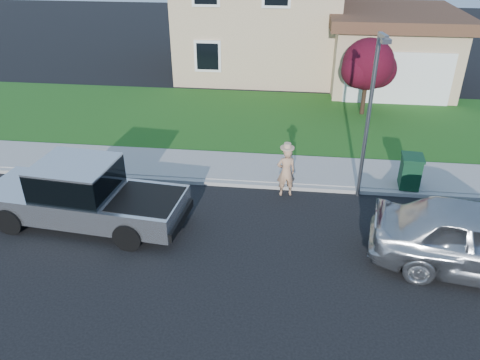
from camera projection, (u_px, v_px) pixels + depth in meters
The scene contains 10 objects.
ground at pixel (209, 239), 12.17m from camera, with size 80.00×80.00×0.00m, color black.
curb at pixel (256, 185), 14.56m from camera, with size 40.00×0.20×0.12m, color gray.
sidewalk at pixel (259, 169), 15.51m from camera, with size 40.00×2.00×0.15m, color gray.
lawn at pixel (268, 120), 19.44m from camera, with size 40.00×7.00×0.10m, color #1B5117.
house at pixel (285, 10), 24.75m from camera, with size 14.00×11.30×6.85m.
pickup_truck at pixel (83, 196), 12.47m from camera, with size 5.64×2.39×1.80m.
woman at pixel (286, 171), 13.80m from camera, with size 0.63×0.49×1.70m.
ornamental_tree at pixel (369, 67), 18.92m from camera, with size 2.30×2.08×3.16m.
trash_bin at pixel (410, 171), 14.08m from camera, with size 0.68×0.76×1.02m.
street_lamp at pixel (370, 110), 12.77m from camera, with size 0.28×0.63×4.82m.
Camera 1 is at (1.96, -9.74, 7.24)m, focal length 35.00 mm.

